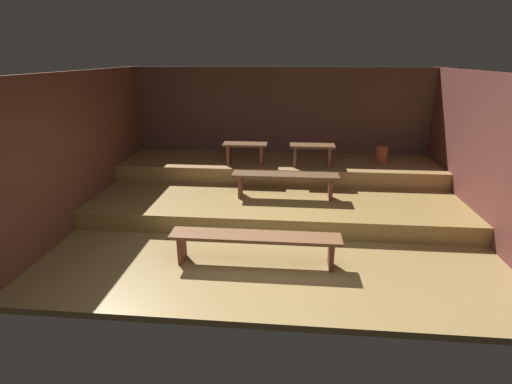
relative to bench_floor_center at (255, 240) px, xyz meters
The scene contains 11 objects.
ground 1.50m from the bench_floor_center, 82.54° to the left, with size 6.80×5.14×0.08m, color olive.
wall_back 3.74m from the bench_floor_center, 87.03° to the left, with size 6.80×0.06×2.28m, color brown.
wall_left 3.29m from the bench_floor_center, 153.08° to the left, with size 0.06×5.14×2.28m, color brown.
wall_right 3.62m from the bench_floor_center, 24.14° to the left, with size 0.06×5.14×2.28m, color brown.
platform_lower 2.18m from the bench_floor_center, 85.02° to the left, with size 6.00×2.89×0.29m, color olive.
platform_middle 2.93m from the bench_floor_center, 86.31° to the left, with size 6.00×1.37×0.29m, color #9E7646.
bench_floor_center is the anchor object (origin of this frame).
bench_lower_center 1.71m from the bench_floor_center, 78.52° to the left, with size 1.72×0.32×0.40m.
bench_middle_left 2.64m from the bench_floor_center, 99.39° to the left, with size 0.80×0.32×0.40m.
bench_middle_right 2.72m from the bench_floor_center, 72.59° to the left, with size 0.80×0.32×0.40m.
pail_middle 3.69m from the bench_floor_center, 54.37° to the left, with size 0.24×0.24×0.31m, color #9E4C2D.
Camera 1 is at (0.20, -3.44, 2.50)m, focal length 26.39 mm.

